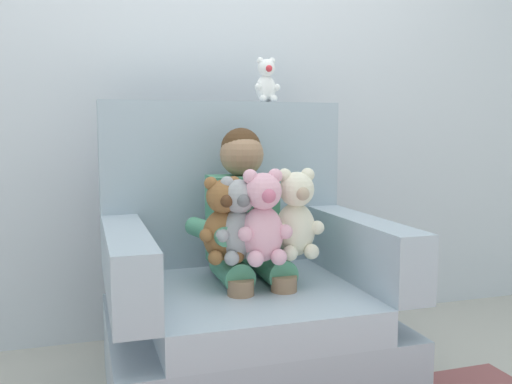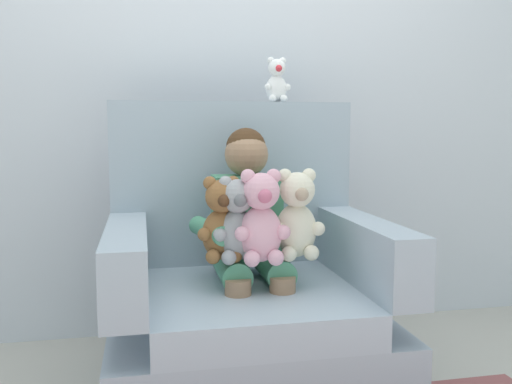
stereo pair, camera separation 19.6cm
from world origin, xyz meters
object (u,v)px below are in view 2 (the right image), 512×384
(seated_child, at_px, (250,225))
(plush_brown, at_px, (222,221))
(armchair, at_px, (246,299))
(plush_cream, at_px, (297,217))
(plush_white_on_backrest, at_px, (277,81))
(plush_grey, at_px, (238,222))
(plush_pink, at_px, (261,219))

(seated_child, xyz_separation_m, plush_brown, (-0.13, -0.13, 0.04))
(armchair, distance_m, seated_child, 0.29)
(plush_cream, relative_size, plush_white_on_backrest, 1.69)
(seated_child, bearing_deg, armchair, -148.22)
(plush_grey, xyz_separation_m, plush_cream, (0.22, 0.01, 0.01))
(armchair, height_order, plush_white_on_backrest, plush_white_on_backrest)
(plush_brown, height_order, plush_cream, plush_cream)
(plush_pink, height_order, plush_grey, plush_pink)
(plush_white_on_backrest, bearing_deg, plush_cream, -91.07)
(plush_brown, distance_m, plush_cream, 0.27)
(plush_pink, bearing_deg, plush_cream, 23.02)
(plush_grey, height_order, plush_cream, plush_cream)
(plush_grey, distance_m, plush_white_on_backrest, 0.74)
(armchair, height_order, seated_child, armchair)
(armchair, xyz_separation_m, plush_brown, (-0.11, -0.12, 0.33))
(armchair, relative_size, plush_pink, 3.36)
(plush_grey, distance_m, plush_cream, 0.22)
(plush_brown, bearing_deg, plush_grey, -41.05)
(armchair, relative_size, seated_child, 1.35)
(plush_cream, bearing_deg, plush_pink, -141.69)
(seated_child, height_order, plush_brown, seated_child)
(plush_grey, bearing_deg, plush_pink, -45.13)
(armchair, relative_size, plush_cream, 3.40)
(armchair, relative_size, plush_white_on_backrest, 5.76)
(plush_grey, bearing_deg, seated_child, 45.77)
(plush_brown, distance_m, plush_white_on_backrest, 0.74)
(armchair, relative_size, plush_grey, 3.65)
(plush_brown, bearing_deg, plush_cream, -20.19)
(plush_pink, bearing_deg, seated_child, 95.78)
(armchair, bearing_deg, plush_white_on_backrest, 57.43)
(seated_child, distance_m, plush_white_on_backrest, 0.66)
(plush_brown, bearing_deg, plush_pink, -42.65)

